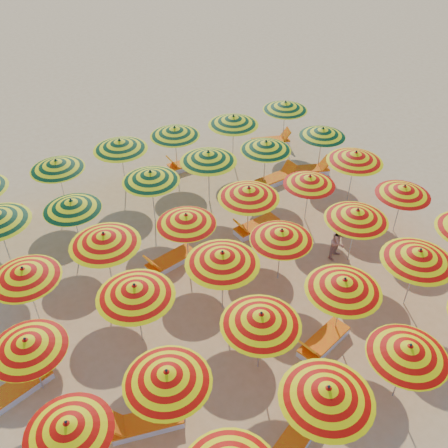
{
  "coord_description": "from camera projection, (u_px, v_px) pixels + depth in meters",
  "views": [
    {
      "loc": [
        -6.12,
        -10.2,
        11.23
      ],
      "look_at": [
        0.0,
        0.5,
        1.6
      ],
      "focal_mm": 40.0,
      "sensor_mm": 36.0,
      "label": 1
    }
  ],
  "objects": [
    {
      "name": "umbrella_10",
      "position": [
        419.0,
        256.0,
        13.96
      ],
      "size": [
        2.66,
        2.66,
        2.21
      ],
      "color": "silver",
      "rests_on": "ground"
    },
    {
      "name": "umbrella_15",
      "position": [
        282.0,
        235.0,
        14.91
      ],
      "size": [
        2.25,
        2.25,
        2.04
      ],
      "color": "silver",
      "rests_on": "ground"
    },
    {
      "name": "umbrella_26",
      "position": [
        151.0,
        176.0,
        17.29
      ],
      "size": [
        2.08,
        2.08,
        2.15
      ],
      "color": "silver",
      "rests_on": "ground"
    },
    {
      "name": "lounger_3",
      "position": [
        145.0,
        423.0,
        11.9
      ],
      "size": [
        1.82,
        0.99,
        0.69
      ],
      "rotation": [
        0.0,
        0.0,
        2.89
      ],
      "color": "white",
      "rests_on": "ground"
    },
    {
      "name": "umbrella_8",
      "position": [
        261.0,
        319.0,
        12.18
      ],
      "size": [
        2.45,
        2.45,
        2.16
      ],
      "color": "silver",
      "rests_on": "ground"
    },
    {
      "name": "umbrella_27",
      "position": [
        208.0,
        156.0,
        18.2
      ],
      "size": [
        2.5,
        2.5,
        2.24
      ],
      "color": "silver",
      "rests_on": "ground"
    },
    {
      "name": "umbrella_25",
      "position": [
        72.0,
        205.0,
        16.15
      ],
      "size": [
        1.95,
        1.95,
        2.02
      ],
      "color": "silver",
      "rests_on": "ground"
    },
    {
      "name": "lounger_10",
      "position": [
        4.0,
        219.0,
        18.21
      ],
      "size": [
        1.83,
        1.09,
        0.69
      ],
      "rotation": [
        0.0,
        0.0,
        3.46
      ],
      "color": "white",
      "rests_on": "ground"
    },
    {
      "name": "umbrella_22",
      "position": [
        310.0,
        180.0,
        17.42
      ],
      "size": [
        2.18,
        2.18,
        1.95
      ],
      "color": "silver",
      "rests_on": "ground"
    },
    {
      "name": "umbrella_23",
      "position": [
        355.0,
        157.0,
        18.24
      ],
      "size": [
        2.5,
        2.5,
        2.21
      ],
      "color": "silver",
      "rests_on": "ground"
    },
    {
      "name": "umbrella_14",
      "position": [
        222.0,
        258.0,
        13.82
      ],
      "size": [
        2.76,
        2.76,
        2.25
      ],
      "color": "silver",
      "rests_on": "ground"
    },
    {
      "name": "umbrella_29",
      "position": [
        323.0,
        132.0,
        20.14
      ],
      "size": [
        2.46,
        2.46,
        2.0
      ],
      "color": "silver",
      "rests_on": "ground"
    },
    {
      "name": "umbrella_32",
      "position": [
        120.0,
        145.0,
        18.95
      ],
      "size": [
        2.69,
        2.69,
        2.21
      ],
      "color": "silver",
      "rests_on": "ground"
    },
    {
      "name": "umbrella_7",
      "position": [
        167.0,
        377.0,
        10.91
      ],
      "size": [
        2.34,
        2.34,
        2.13
      ],
      "color": "silver",
      "rests_on": "ground"
    },
    {
      "name": "umbrella_3",
      "position": [
        409.0,
        351.0,
        11.55
      ],
      "size": [
        2.38,
        2.38,
        2.05
      ],
      "color": "silver",
      "rests_on": "ground"
    },
    {
      "name": "ground",
      "position": [
        232.0,
        271.0,
        16.29
      ],
      "size": [
        120.0,
        120.0,
        0.0
      ],
      "primitive_type": "plane",
      "color": "tan",
      "rests_on": "ground"
    },
    {
      "name": "umbrella_12",
      "position": [
        27.0,
        344.0,
        11.75
      ],
      "size": [
        2.16,
        2.16,
        2.0
      ],
      "color": "silver",
      "rests_on": "ground"
    },
    {
      "name": "lounger_11",
      "position": [
        187.0,
        164.0,
        21.27
      ],
      "size": [
        1.74,
        0.62,
        0.69
      ],
      "rotation": [
        0.0,
        0.0,
        3.16
      ],
      "color": "white",
      "rests_on": "ground"
    },
    {
      "name": "umbrella_35",
      "position": [
        285.0,
        106.0,
        21.9
      ],
      "size": [
        2.53,
        2.53,
        2.1
      ],
      "color": "silver",
      "rests_on": "ground"
    },
    {
      "name": "umbrella_33",
      "position": [
        175.0,
        131.0,
        19.94
      ],
      "size": [
        2.03,
        2.03,
        2.14
      ],
      "color": "silver",
      "rests_on": "ground"
    },
    {
      "name": "lounger_2",
      "position": [
        295.0,
        440.0,
        11.57
      ],
      "size": [
        1.82,
        1.21,
        0.69
      ],
      "rotation": [
        0.0,
        0.0,
        0.4
      ],
      "color": "white",
      "rests_on": "ground"
    },
    {
      "name": "umbrella_9",
      "position": [
        344.0,
        285.0,
        13.09
      ],
      "size": [
        2.67,
        2.67,
        2.18
      ],
      "color": "silver",
      "rests_on": "ground"
    },
    {
      "name": "umbrella_16",
      "position": [
        357.0,
        215.0,
        15.56
      ],
      "size": [
        2.56,
        2.56,
        2.14
      ],
      "color": "silver",
      "rests_on": "ground"
    },
    {
      "name": "beachgoer_b",
      "position": [
        339.0,
        241.0,
        16.44
      ],
      "size": [
        0.76,
        0.67,
        1.31
      ],
      "primitive_type": "imported",
      "rotation": [
        0.0,
        0.0,
        0.31
      ],
      "color": "tan",
      "rests_on": "ground"
    },
    {
      "name": "umbrella_34",
      "position": [
        233.0,
        120.0,
        20.55
      ],
      "size": [
        2.55,
        2.55,
        2.23
      ],
      "color": "silver",
      "rests_on": "ground"
    },
    {
      "name": "umbrella_2",
      "position": [
        328.0,
        393.0,
        10.52
      ],
      "size": [
        2.39,
        2.39,
        2.21
      ],
      "color": "silver",
      "rests_on": "ground"
    },
    {
      "name": "umbrella_13",
      "position": [
        135.0,
        291.0,
        12.87
      ],
      "size": [
        2.73,
        2.73,
        2.21
      ],
      "color": "silver",
      "rests_on": "ground"
    },
    {
      "name": "umbrella_19",
      "position": [
        104.0,
        239.0,
        14.49
      ],
      "size": [
        2.68,
        2.68,
        2.24
      ],
      "color": "silver",
      "rests_on": "ground"
    },
    {
      "name": "lounger_6",
      "position": [
        170.0,
        261.0,
        16.44
      ],
      "size": [
        1.81,
        0.9,
        0.69
      ],
      "rotation": [
        0.0,
        0.0,
        3.34
      ],
      "color": "white",
      "rests_on": "ground"
    },
    {
      "name": "umbrella_18",
      "position": [
        24.0,
        273.0,
        13.54
      ],
      "size": [
        2.43,
        2.43,
        2.09
      ],
      "color": "silver",
      "rests_on": "ground"
    },
    {
      "name": "umbrella_20",
      "position": [
        186.0,
        219.0,
        15.54
      ],
      "size": [
        2.06,
        2.06,
        2.03
      ],
      "color": "silver",
      "rests_on": "ground"
    },
    {
      "name": "umbrella_17",
      "position": [
        404.0,
        190.0,
        16.88
      ],
      "size": [
        2.26,
        2.26,
        1.98
      ],
      "color": "silver",
      "rests_on": "ground"
    },
    {
      "name": "umbrella_28",
      "position": [
        266.0,
        146.0,
        19.1
      ],
      "size": [
        2.5,
        2.5,
        2.1
      ],
      "color": "silver",
      "rests_on": "ground"
    },
    {
      "name": "lounger_7",
      "position": [
        256.0,
        227.0,
        17.88
      ],
      "size": [
        1.78,
        0.75,
        0.69
      ],
      "rotation": [
        0.0,
        0.0,
        3.24
      ],
      "color": "white",
      "rests_on": "ground"
    },
    {
      "name": "lounger_9",
      "position": [
        309.0,
        170.0,
        20.89
      ],
      "size": [
        1.82,
        1.17,
        0.69
      ],
      "rotation": [
        0.0,
        0.0,
        -0.37
      ],
      "color": "white",
      "rests_on": "ground"
    },
    {
      "name": "lounger_5",
      "position": [
        20.0,
        387.0,
        12.69
      ],
      "size": [
        1.83,
        1.05,
        0.69
      ],
      "rotation": [
        0.0,
        0.0,
        0.29
      ],
      "color": "white",
      "rests_on": "ground"
    },
    {
      "name": "lounger_12",
      "position": [
        271.0,
        141.0,
        22.86
      ],
      "size": [
        1.83,
        1.12,
        0.69
      ],
      "rotation": [
        0.0,
        0.0,
        -0.34
      ],
      "color": "white",
      "rests_on": "ground"
    },
    {
      "name": "umbrella_31",
      "position": [
        57.0,
        165.0,
        18.0
      ],
      "size": [
        2.36,
        2.36,
        2.09
      ],
      "color": "silver",
      "rests_on": "ground"
    },
    {
      "name": "lounger_4",
      "position": [
        323.0,
        342.0,
        13.81
      ],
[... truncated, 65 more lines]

